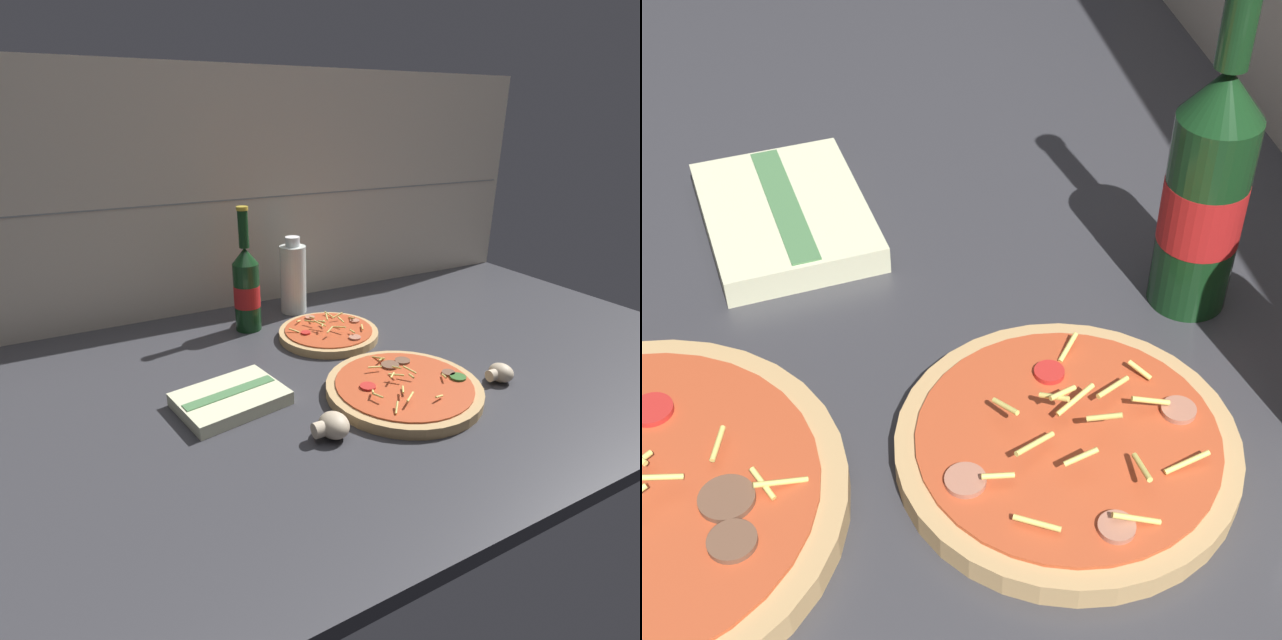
{
  "view_description": "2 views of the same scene",
  "coord_description": "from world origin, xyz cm",
  "views": [
    {
      "loc": [
        -48.37,
        -74.28,
        49.05
      ],
      "look_at": [
        -4.88,
        7.25,
        11.11
      ],
      "focal_mm": 28.0,
      "sensor_mm": 36.0,
      "label": 1
    },
    {
      "loc": [
        41.78,
        1.71,
        51.84
      ],
      "look_at": [
        -5.02,
        9.96,
        9.49
      ],
      "focal_mm": 55.0,
      "sensor_mm": 36.0,
      "label": 2
    }
  ],
  "objects": [
    {
      "name": "counter_slab",
      "position": [
        0.0,
        0.0,
        1.25
      ],
      "size": [
        160.0,
        90.0,
        2.5
      ],
      "color": "#38383D",
      "rests_on": "ground"
    },
    {
      "name": "dish_towel",
      "position": [
        -26.92,
        -1.23,
        3.71
      ],
      "size": [
        19.63,
        15.93,
        2.56
      ],
      "color": "beige",
      "rests_on": "counter_slab"
    },
    {
      "name": "pizza_far",
      "position": [
        1.8,
        15.68,
        3.54
      ],
      "size": [
        22.36,
        22.36,
        4.72
      ],
      "color": "tan",
      "rests_on": "counter_slab"
    },
    {
      "name": "beer_bottle",
      "position": [
        -12.34,
        28.88,
        12.7
      ],
      "size": [
        6.06,
        6.06,
        28.54
      ],
      "color": "#143819",
      "rests_on": "counter_slab"
    }
  ]
}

